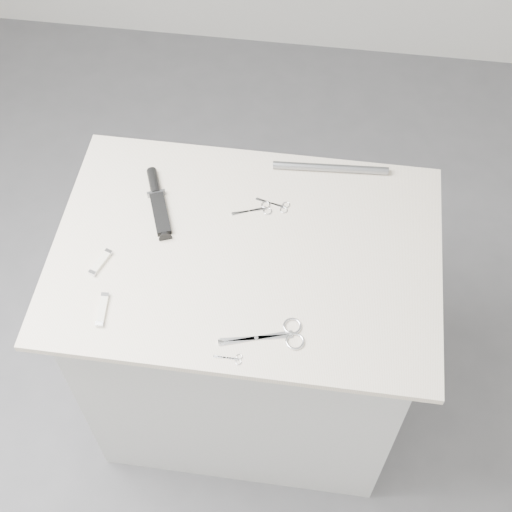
# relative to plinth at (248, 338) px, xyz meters

# --- Properties ---
(ground) EXTENTS (4.00, 4.00, 0.01)m
(ground) POSITION_rel_plinth_xyz_m (0.00, 0.00, -0.46)
(ground) COLOR slate
(ground) RESTS_ON ground
(plinth) EXTENTS (0.90, 0.60, 0.90)m
(plinth) POSITION_rel_plinth_xyz_m (0.00, 0.00, 0.00)
(plinth) COLOR #B4B4B2
(plinth) RESTS_ON ground
(display_board) EXTENTS (1.00, 0.70, 0.02)m
(display_board) POSITION_rel_plinth_xyz_m (0.00, 0.00, 0.46)
(display_board) COLOR beige
(display_board) RESTS_ON plinth
(large_shears) EXTENTS (0.20, 0.10, 0.01)m
(large_shears) POSITION_rel_plinth_xyz_m (0.12, -0.24, 0.47)
(large_shears) COLOR silver
(large_shears) RESTS_ON display_board
(embroidery_scissors_a) EXTENTS (0.11, 0.06, 0.00)m
(embroidery_scissors_a) POSITION_rel_plinth_xyz_m (0.01, 0.14, 0.47)
(embroidery_scissors_a) COLOR silver
(embroidery_scissors_a) RESTS_ON display_board
(embroidery_scissors_b) EXTENTS (0.09, 0.05, 0.00)m
(embroidery_scissors_b) POSITION_rel_plinth_xyz_m (0.06, 0.16, 0.47)
(embroidery_scissors_b) COLOR silver
(embroidery_scissors_b) RESTS_ON display_board
(tiny_scissors) EXTENTS (0.07, 0.03, 0.00)m
(tiny_scissors) POSITION_rel_plinth_xyz_m (0.01, -0.31, 0.47)
(tiny_scissors) COLOR silver
(tiny_scissors) RESTS_ON display_board
(sheathed_knife) EXTENTS (0.11, 0.22, 0.03)m
(sheathed_knife) POSITION_rel_plinth_xyz_m (-0.26, 0.13, 0.48)
(sheathed_knife) COLOR black
(sheathed_knife) RESTS_ON display_board
(pocket_knife_a) EXTENTS (0.03, 0.09, 0.01)m
(pocket_knife_a) POSITION_rel_plinth_xyz_m (-0.32, -0.23, 0.48)
(pocket_knife_a) COLOR silver
(pocket_knife_a) RESTS_ON display_board
(pocket_knife_b) EXTENTS (0.04, 0.08, 0.01)m
(pocket_knife_b) POSITION_rel_plinth_xyz_m (-0.36, -0.09, 0.48)
(pocket_knife_b) COLOR silver
(pocket_knife_b) RESTS_ON display_board
(metal_rail) EXTENTS (0.32, 0.04, 0.02)m
(metal_rail) POSITION_rel_plinth_xyz_m (0.19, 0.30, 0.48)
(metal_rail) COLOR gray
(metal_rail) RESTS_ON display_board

